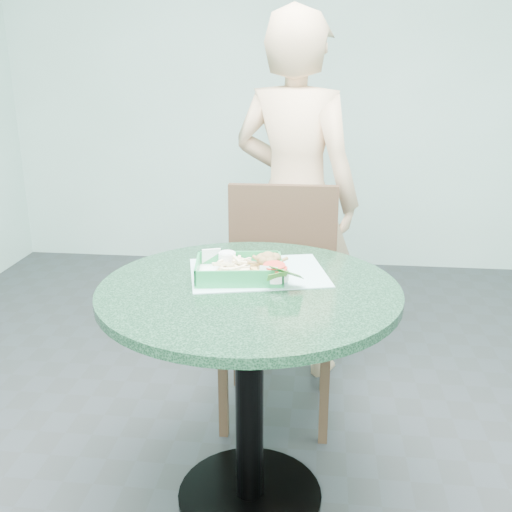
# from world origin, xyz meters

# --- Properties ---
(floor) EXTENTS (4.00, 5.00, 0.02)m
(floor) POSITION_xyz_m (0.00, 0.00, 0.00)
(floor) COLOR #303335
(floor) RESTS_ON ground
(wall_back) EXTENTS (4.00, 0.04, 2.80)m
(wall_back) POSITION_xyz_m (0.00, 2.50, 1.40)
(wall_back) COLOR silver
(wall_back) RESTS_ON ground
(cafe_table) EXTENTS (0.91, 0.91, 0.75)m
(cafe_table) POSITION_xyz_m (0.00, 0.00, 0.58)
(cafe_table) COLOR black
(cafe_table) RESTS_ON floor
(dining_chair) EXTENTS (0.45, 0.45, 0.93)m
(dining_chair) POSITION_xyz_m (0.05, 0.63, 0.53)
(dining_chair) COLOR black
(dining_chair) RESTS_ON floor
(diner_person) EXTENTS (0.76, 0.64, 1.78)m
(diner_person) POSITION_xyz_m (0.09, 0.98, 0.89)
(diner_person) COLOR tan
(diner_person) RESTS_ON floor
(placemat) EXTENTS (0.49, 0.41, 0.00)m
(placemat) POSITION_xyz_m (0.01, 0.12, 0.75)
(placemat) COLOR #A2D2CF
(placemat) RESTS_ON cafe_table
(food_basket) EXTENTS (0.27, 0.19, 0.05)m
(food_basket) POSITION_xyz_m (-0.04, 0.07, 0.77)
(food_basket) COLOR #1B8543
(food_basket) RESTS_ON placemat
(crab_sandwich) EXTENTS (0.11, 0.11, 0.07)m
(crab_sandwich) POSITION_xyz_m (0.05, 0.08, 0.80)
(crab_sandwich) COLOR tan
(crab_sandwich) RESTS_ON food_basket
(fries_pile) EXTENTS (0.13, 0.14, 0.04)m
(fries_pile) POSITION_xyz_m (-0.06, 0.08, 0.79)
(fries_pile) COLOR #FBE4B0
(fries_pile) RESTS_ON food_basket
(sauce_ramekin) EXTENTS (0.06, 0.06, 0.03)m
(sauce_ramekin) POSITION_xyz_m (-0.08, 0.13, 0.80)
(sauce_ramekin) COLOR white
(sauce_ramekin) RESTS_ON food_basket
(garnish_cup) EXTENTS (0.12, 0.12, 0.05)m
(garnish_cup) POSITION_xyz_m (0.08, -0.00, 0.79)
(garnish_cup) COLOR white
(garnish_cup) RESTS_ON food_basket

